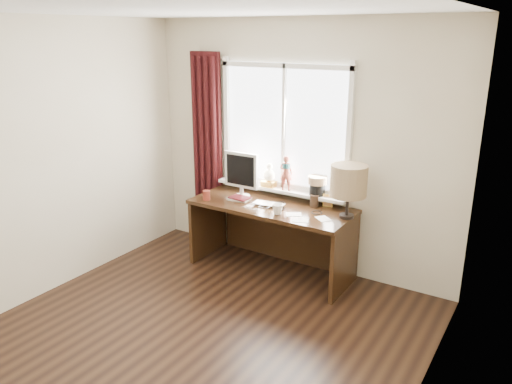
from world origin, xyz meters
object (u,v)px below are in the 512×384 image
Objects in this scene: red_cup at (206,195)px; table_lamp at (349,181)px; laptop at (269,204)px; mug at (278,209)px; monitor at (241,172)px; desk at (276,224)px.

table_lamp is at bearing 11.08° from red_cup.
mug reaches higher than laptop.
red_cup is at bearing -168.92° from table_lamp.
laptop is 0.26m from mug.
laptop is 0.89m from table_lamp.
monitor is (0.26, 0.28, 0.23)m from red_cup.
mug reaches higher than desk.
mug is 0.06× the size of desk.
mug reaches higher than red_cup.
laptop is 0.19× the size of desk.
laptop is at bearing 139.13° from mug.
monitor is at bearing 160.43° from laptop.
laptop is 0.63× the size of table_lamp.
table_lamp is at bearing 23.48° from mug.
red_cup is 0.80m from desk.
table_lamp is at bearing 0.26° from laptop.
laptop is at bearing -173.21° from table_lamp.
table_lamp is at bearing 0.18° from monitor.
desk is at bearing 177.40° from table_lamp.
red_cup is 0.21× the size of monitor.
monitor is at bearing 156.24° from mug.
laptop is 0.69m from red_cup.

